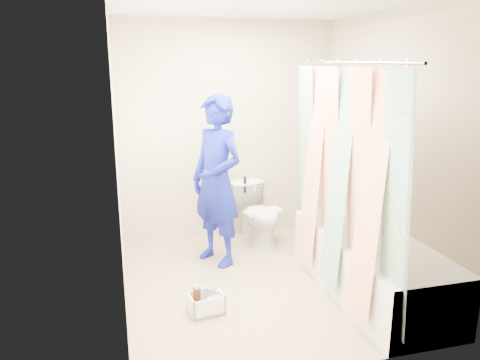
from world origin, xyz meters
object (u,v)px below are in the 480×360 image
object	(u,v)px
toilet	(258,214)
plumber	(217,181)
bathtub	(371,264)
cleaning_caddy	(207,304)

from	to	relation	value
toilet	plumber	distance (m)	0.83
bathtub	cleaning_caddy	world-z (taller)	bathtub
toilet	plumber	world-z (taller)	plumber
plumber	cleaning_caddy	world-z (taller)	plumber
toilet	cleaning_caddy	xyz separation A→B (m)	(-0.83, -1.32, -0.26)
plumber	cleaning_caddy	size ratio (longest dim) A/B	5.64
cleaning_caddy	plumber	bearing A→B (deg)	65.37
cleaning_caddy	bathtub	bearing A→B (deg)	-8.89
plumber	cleaning_caddy	bearing A→B (deg)	-48.37
bathtub	plumber	size ratio (longest dim) A/B	1.05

